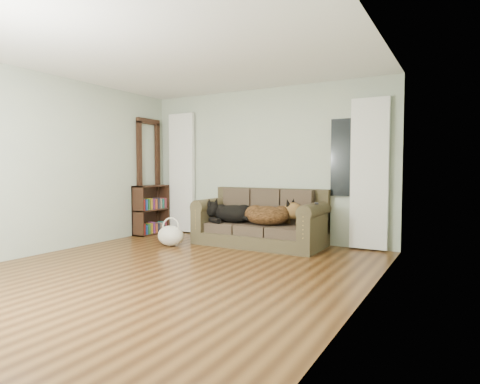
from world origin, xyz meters
The scene contains 15 objects.
floor centered at (0.00, 0.00, 0.00)m, with size 5.00×5.00×0.00m, color #3A200D.
ceiling centered at (0.00, 0.00, 2.60)m, with size 5.00×5.00×0.00m, color white.
wall_back centered at (0.00, 2.50, 1.30)m, with size 4.50×0.04×2.60m, color #ACBAA1.
wall_left centered at (-2.25, 0.00, 1.30)m, with size 0.04×5.00×2.60m, color #ACBAA1.
wall_right centered at (2.25, 0.00, 1.30)m, with size 0.04×5.00×2.60m, color #ACBAA1.
curtain_left centered at (-1.70, 2.42, 1.15)m, with size 0.55×0.08×2.25m, color white.
curtain_right centered at (1.80, 2.42, 1.15)m, with size 0.55×0.08×2.25m, color white.
window_pane centered at (1.45, 2.47, 1.40)m, with size 0.50×0.03×1.20m, color black.
door_casing centered at (-2.20, 2.05, 1.05)m, with size 0.07×0.60×2.10m, color black.
sofa centered at (0.19, 1.97, 0.45)m, with size 2.03×0.88×0.83m, color #443A2A.
dog_black_lab centered at (-0.29, 1.90, 0.48)m, with size 0.70×0.49×0.30m, color black.
dog_shepherd centered at (0.40, 1.92, 0.49)m, with size 0.75×0.53×0.33m, color black.
tv_remote centered at (1.18, 1.83, 0.73)m, with size 0.05×0.17×0.02m, color black.
tote_bag centered at (-1.01, 1.22, 0.16)m, with size 0.45×0.34×0.32m, color beige.
bookshelf centered at (-2.09, 1.98, 0.50)m, with size 0.28×0.73×0.92m, color black.
Camera 1 is at (3.05, -3.74, 1.22)m, focal length 30.00 mm.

